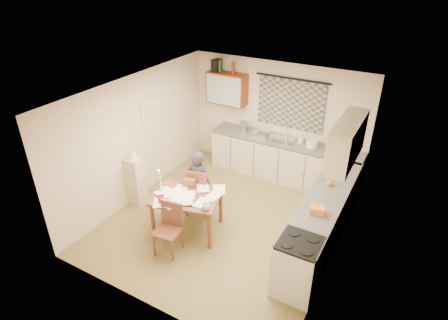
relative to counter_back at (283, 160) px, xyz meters
The scene contains 44 objects.
floor 2.03m from the counter_back, 99.87° to the right, with size 4.00×4.50×0.02m, color olive.
ceiling 2.86m from the counter_back, 99.87° to the right, with size 4.00×4.50×0.02m, color white.
wall_back 0.92m from the counter_back, 137.57° to the left, with size 4.00×0.02×2.50m, color beige.
wall_front 4.30m from the counter_back, 94.61° to the right, with size 4.00×0.02×2.50m, color beige.
wall_left 3.16m from the counter_back, 140.30° to the right, with size 0.02×4.50×2.50m, color beige.
wall_right 2.69m from the counter_back, 49.41° to the right, with size 0.02×4.50×2.50m, color beige.
window_blind 1.23m from the counter_back, 98.25° to the left, with size 1.45×0.03×1.05m, color navy.
curtain_rod 1.77m from the counter_back, 98.90° to the left, with size 0.04×0.04×1.60m, color black.
wall_cabinet 2.01m from the counter_back, behind, with size 0.90×0.34×0.70m, color maroon.
wall_cabinet_glass 2.01m from the counter_back, behind, with size 0.84×0.02×0.64m, color #99B2A5.
upper_cabinet_right 2.48m from the counter_back, 43.20° to the right, with size 0.34×1.30×0.70m, color #C3B190.
framed_print 3.05m from the counter_back, 146.13° to the right, with size 0.04×0.50×0.40m, color silver.
print_canvas 3.03m from the counter_back, 145.84° to the right, with size 0.01×0.42×0.32m, color silver.
counter_back is the anchor object (origin of this frame).
counter_right 2.17m from the counter_back, 51.13° to the right, with size 0.62×2.95×0.92m.
stove 3.24m from the counter_back, 65.12° to the right, with size 0.60×0.60×0.93m.
sink 0.44m from the counter_back, behind, with size 0.55×0.45×0.10m, color silver.
tap 0.64m from the counter_back, 103.85° to the left, with size 0.03×0.03×0.28m, color silver.
dish_rack 0.77m from the counter_back, behind, with size 0.35×0.30×0.06m, color silver.
kettle 1.14m from the counter_back, behind, with size 0.18×0.18×0.24m, color silver.
mixing_bowl 0.80m from the counter_back, ahead, with size 0.24×0.24×0.16m, color white.
soap_bottle 0.65m from the counter_back, ahead, with size 0.10×0.10×0.18m, color white.
bowl 1.73m from the counter_back, 34.99° to the right, with size 0.25×0.25×0.06m, color white.
orange_bag 2.62m from the counter_back, 57.91° to the right, with size 0.22×0.16×0.12m, color orange.
fruit_orange 1.91m from the counter_back, 44.57° to the right, with size 0.10×0.10×0.10m, color orange.
speaker 2.54m from the counter_back, behind, with size 0.16×0.20×0.26m, color black.
bottle_green 2.48m from the counter_back, behind, with size 0.07×0.07×0.26m, color #195926.
bottle_brown 2.27m from the counter_back, behind, with size 0.07×0.07×0.26m, color maroon.
dining_table 2.66m from the counter_back, 107.61° to the right, with size 1.32×1.12×0.75m.
chair_far 2.19m from the counter_back, 115.19° to the right, with size 0.55×0.55×1.00m.
chair_near 3.25m from the counter_back, 103.70° to the right, with size 0.45×0.45×0.89m.
person 2.20m from the counter_back, 114.33° to the right, with size 0.49×0.33×1.33m, color black.
shelf_stand 3.17m from the counter_back, 133.37° to the right, with size 0.32×0.30×1.00m, color #C3B190.
lampshade 3.24m from the counter_back, 133.37° to the right, with size 0.20×0.20×0.22m, color silver.
letter_rack 2.49m from the counter_back, 111.97° to the right, with size 0.22×0.10×0.16m, color brown.
mug 2.77m from the counter_back, 96.20° to the right, with size 0.17×0.17×0.11m, color white.
magazine 3.13m from the counter_back, 111.70° to the right, with size 0.30×0.30×0.02m, color maroon.
book 3.01m from the counter_back, 112.49° to the right, with size 0.23×0.27×0.02m, color orange.
orange_box 3.07m from the counter_back, 109.37° to the right, with size 0.12×0.08×0.04m, color orange.
eyeglasses 2.87m from the counter_back, 102.24° to the right, with size 0.13×0.04×0.02m, color black.
candle_holder 2.95m from the counter_back, 115.88° to the right, with size 0.06×0.06×0.18m, color silver.
candle 2.99m from the counter_back, 115.85° to the right, with size 0.02×0.02×0.22m, color white.
candle_flame 3.02m from the counter_back, 116.18° to the right, with size 0.02×0.02×0.02m, color #FFCC66.
papers 2.75m from the counter_back, 107.73° to the right, with size 1.12×1.18×0.03m.
Camera 1 is at (2.73, -4.95, 4.38)m, focal length 30.00 mm.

